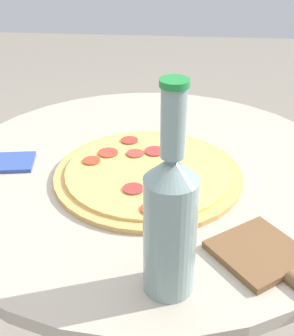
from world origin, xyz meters
The scene contains 5 objects.
table centered at (0.00, 0.00, 0.56)m, with size 0.84×0.84×0.78m.
pizza centered at (0.00, 0.03, 0.79)m, with size 0.37×0.37×0.02m.
beer_bottle centered at (-0.05, 0.32, 0.89)m, with size 0.07×0.07×0.30m.
pizza_paddle centered at (-0.20, 0.27, 0.78)m, with size 0.20×0.23×0.02m.
napkin centered at (0.30, 0.01, 0.78)m, with size 0.14×0.09×0.01m.
Camera 1 is at (-0.06, 0.81, 1.26)m, focal length 50.00 mm.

